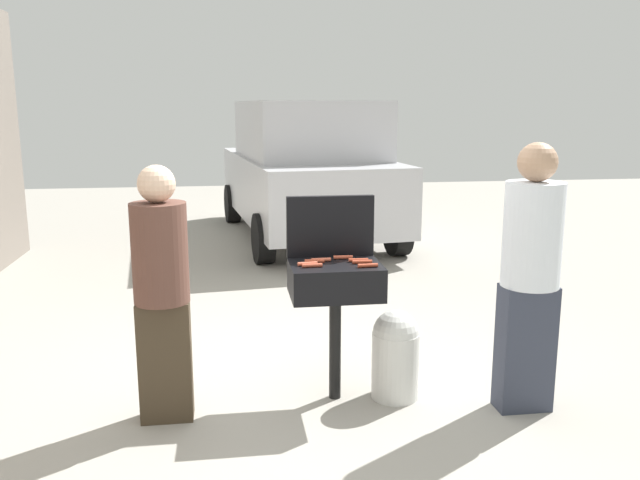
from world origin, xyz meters
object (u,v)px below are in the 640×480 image
(hot_dog_5, at_px, (312,265))
(hot_dog_2, at_px, (321,260))
(propane_tank, at_px, (395,352))
(person_left, at_px, (162,286))
(hot_dog_1, at_px, (308,264))
(hot_dog_0, at_px, (362,262))
(hot_dog_7, at_px, (368,265))
(hot_dog_4, at_px, (358,260))
(person_right, at_px, (530,269))
(hot_dog_6, at_px, (343,257))
(parked_minivan, at_px, (306,170))
(bbq_grill, at_px, (335,285))
(hot_dog_3, at_px, (315,261))

(hot_dog_5, bearing_deg, hot_dog_2, 61.66)
(propane_tank, relative_size, person_left, 0.38)
(hot_dog_1, relative_size, propane_tank, 0.21)
(hot_dog_0, distance_m, hot_dog_7, 0.10)
(hot_dog_7, bearing_deg, hot_dog_0, 98.35)
(hot_dog_2, xyz_separation_m, hot_dog_4, (0.24, -0.04, 0.00))
(person_left, height_order, person_right, person_right)
(person_left, relative_size, person_right, 0.93)
(hot_dog_0, xyz_separation_m, hot_dog_6, (-0.10, 0.15, 0.00))
(hot_dog_2, xyz_separation_m, propane_tank, (0.49, -0.12, -0.63))
(hot_dog_2, bearing_deg, person_right, -17.47)
(propane_tank, height_order, person_right, person_right)
(hot_dog_2, xyz_separation_m, hot_dog_7, (0.27, -0.20, 0.00))
(hot_dog_5, xyz_separation_m, parked_minivan, (0.64, 5.59, 0.07))
(bbq_grill, distance_m, hot_dog_1, 0.25)
(hot_dog_0, relative_size, person_left, 0.08)
(hot_dog_1, relative_size, hot_dog_2, 1.00)
(hot_dog_5, xyz_separation_m, propane_tank, (0.57, 0.02, -0.63))
(person_left, bearing_deg, hot_dog_0, 0.50)
(hot_dog_0, xyz_separation_m, parked_minivan, (0.30, 5.54, 0.07))
(hot_dog_0, height_order, hot_dog_5, same)
(propane_tank, bearing_deg, hot_dog_0, 173.40)
(hot_dog_7, bearing_deg, hot_dog_1, 164.89)
(hot_dog_6, bearing_deg, hot_dog_1, -150.35)
(hot_dog_2, relative_size, person_right, 0.07)
(propane_tank, xyz_separation_m, person_right, (0.79, -0.28, 0.63))
(hot_dog_5, bearing_deg, person_left, -175.48)
(hot_dog_3, distance_m, hot_dog_4, 0.29)
(hot_dog_4, xyz_separation_m, propane_tank, (0.25, -0.08, -0.63))
(hot_dog_6, xyz_separation_m, propane_tank, (0.33, -0.17, -0.63))
(hot_dog_2, bearing_deg, hot_dog_0, -20.07)
(hot_dog_1, bearing_deg, person_right, -12.52)
(propane_tank, distance_m, parked_minivan, 5.61)
(hot_dog_6, bearing_deg, bbq_grill, -120.56)
(hot_dog_1, distance_m, person_left, 0.93)
(hot_dog_0, xyz_separation_m, propane_tank, (0.23, -0.03, -0.63))
(hot_dog_1, relative_size, person_right, 0.07)
(propane_tank, bearing_deg, hot_dog_1, 177.50)
(hot_dog_3, height_order, person_left, person_left)
(hot_dog_2, bearing_deg, person_left, -167.81)
(propane_tank, distance_m, person_left, 1.62)
(bbq_grill, xyz_separation_m, person_left, (-1.11, -0.15, 0.08))
(bbq_grill, relative_size, hot_dog_5, 7.25)
(hot_dog_7, bearing_deg, parked_minivan, 87.09)
(hot_dog_1, height_order, person_right, person_right)
(hot_dog_3, bearing_deg, bbq_grill, -16.76)
(hot_dog_7, height_order, person_right, person_right)
(hot_dog_3, relative_size, hot_dog_6, 1.00)
(hot_dog_0, distance_m, hot_dog_4, 0.05)
(hot_dog_7, bearing_deg, hot_dog_5, 171.74)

